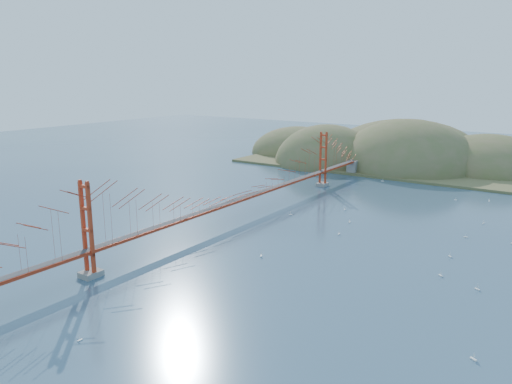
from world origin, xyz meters
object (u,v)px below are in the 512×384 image
Objects in this scene: bridge at (240,177)px; sailboat_1 at (450,256)px; sailboat_0 at (339,234)px; sailboat_2 at (441,275)px.

bridge is 143.75× the size of sailboat_1.
sailboat_1 is (33.58, 0.79, -6.86)m from bridge.
bridge is at bearing -178.65° from sailboat_1.
sailboat_0 is 16.16m from sailboat_1.
bridge reaches higher than sailboat_2.
sailboat_2 is 1.04× the size of sailboat_1.
bridge is at bearing -176.22° from sailboat_0.
sailboat_0 is at bearing 155.54° from sailboat_2.
bridge reaches higher than sailboat_0.
sailboat_2 is at bearing -24.46° from sailboat_0.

